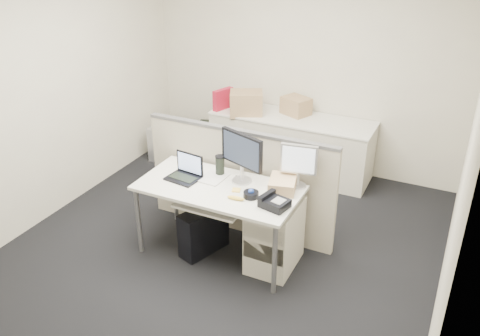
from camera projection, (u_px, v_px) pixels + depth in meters
The scene contains 28 objects.
floor at pixel (220, 252), 5.00m from camera, with size 4.00×4.50×0.01m, color black.
wall_back at pixel (304, 62), 6.20m from camera, with size 4.00×0.02×2.70m, color beige.
wall_front at pixel (10, 272), 2.57m from camera, with size 4.00×0.02×2.70m, color beige.
wall_left at pixel (44, 92), 5.16m from camera, with size 0.02×4.50×2.70m, color beige.
wall_right at pixel (465, 169), 3.61m from camera, with size 0.02×4.50×2.70m, color beige.
desk at pixel (219, 193), 4.69m from camera, with size 1.50×0.75×0.73m.
keyboard_tray at pixel (210, 206), 4.57m from camera, with size 0.62×0.32×0.02m, color silver.
drawer_pedestal at pixel (275, 235), 4.67m from camera, with size 0.40×0.55×0.65m, color beige.
cubicle_partition at pixel (240, 183), 5.10m from camera, with size 2.00×0.06×1.10m, color #A99F89.
back_counter at pixel (291, 145), 6.38m from camera, with size 2.00×0.60×0.72m, color beige.
monitor_main at pixel (242, 158), 4.64m from camera, with size 0.49×0.19×0.49m, color black.
monitor_small at pixel (298, 166), 4.58m from camera, with size 0.33×0.17×0.41m, color #B7B7BC.
laptop at pixel (182, 168), 4.74m from camera, with size 0.30×0.23×0.23m, color black.
trackball at pixel (251, 195), 4.48m from camera, with size 0.14×0.14×0.05m, color black.
desk_phone at pixel (275, 203), 4.32m from camera, with size 0.23×0.19×0.07m, color black.
paper_stack at pixel (213, 178), 4.80m from camera, with size 0.22×0.27×0.01m, color silver.
sticky_pad at pixel (236, 190), 4.59m from camera, with size 0.07×0.07×0.01m, color #FDCB4D.
travel_mug at pixel (220, 166), 4.84m from camera, with size 0.09×0.09×0.18m, color black.
banana at pixel (236, 198), 4.44m from camera, with size 0.16×0.04×0.04m, color #FFDB47.
cellphone at pixel (238, 179), 4.78m from camera, with size 0.05×0.10×0.01m, color black.
manila_folders at pixel (283, 184), 4.59m from camera, with size 0.23×0.30×0.11m, color tan.
keyboard at pixel (217, 203), 4.57m from camera, with size 0.41×0.15×0.02m, color black.
pc_tower_desk at pixel (204, 231), 4.91m from camera, with size 0.20×0.50×0.46m, color black.
pc_tower_spare_dark at pixel (203, 137), 7.05m from camera, with size 0.16×0.40×0.37m, color black.
pc_tower_spare_silver at pixel (164, 140), 6.86m from camera, with size 0.20×0.50×0.47m, color #B7B7BC.
cardboard_box_left at pixel (246, 103), 6.28m from camera, with size 0.40×0.30×0.30m, color #A68157.
cardboard_box_right at pixel (296, 107), 6.27m from camera, with size 0.33×0.25×0.23m, color #A68157.
red_binder at pixel (223, 100), 6.43m from camera, with size 0.07×0.30×0.28m, color #AA132C.
Camera 1 is at (1.95, -3.60, 2.98)m, focal length 38.00 mm.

